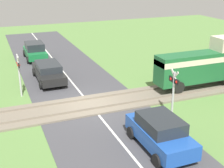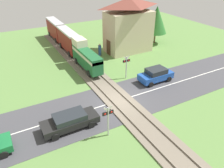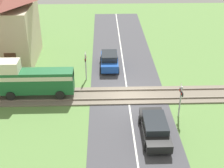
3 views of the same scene
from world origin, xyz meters
name	(u,v)px [view 3 (image 3 of 3)]	position (x,y,z in m)	size (l,w,h in m)	color
ground_plane	(128,96)	(0.00, 0.00, 0.00)	(60.00, 60.00, 0.00)	#5B8442
road_surface	(128,96)	(0.00, 0.00, 0.01)	(48.00, 6.40, 0.02)	#424247
track_bed	(128,95)	(0.00, 0.00, 0.07)	(2.80, 48.00, 0.24)	#756B5B
car_near_crossing	(155,127)	(-5.34, -1.44, 0.72)	(4.54, 1.86, 1.33)	black
car_far_side	(109,60)	(5.56, 1.44, 0.80)	(3.85, 1.85, 1.54)	#1E4CA8
crossing_signal_west_approach	(181,97)	(-3.07, -3.65, 1.77)	(0.90, 0.18, 2.73)	#B7B7B7
crossing_signal_east_approach	(86,62)	(3.07, 3.65, 1.77)	(0.90, 0.18, 2.73)	#B7B7B7
station_building	(15,26)	(7.83, 10.83, 3.64)	(6.88, 3.97, 7.50)	#C6B793
pedestrian_by_station	(4,71)	(3.46, 11.26, 0.78)	(0.42, 0.42, 1.70)	#2D4C8E
tree_by_station	(19,10)	(13.51, 11.72, 3.73)	(3.42, 3.42, 5.79)	brown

